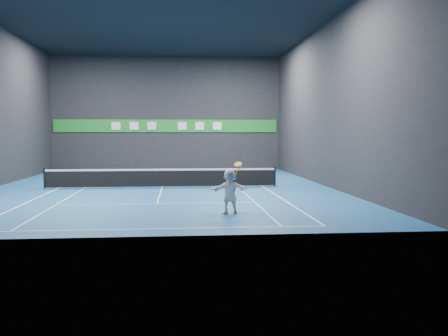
{
  "coord_description": "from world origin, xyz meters",
  "views": [
    {
      "loc": [
        0.91,
        -27.08,
        2.92
      ],
      "look_at": [
        2.75,
        -6.82,
        1.5
      ],
      "focal_mm": 40.0,
      "sensor_mm": 36.0,
      "label": 1
    }
  ],
  "objects": [
    {
      "name": "ceiling",
      "position": [
        0.0,
        0.0,
        9.0
      ],
      "size": [
        26.0,
        26.0,
        0.0
      ],
      "primitive_type": "plane",
      "color": "black",
      "rests_on": "ground"
    },
    {
      "name": "sponsor_banner",
      "position": [
        0.0,
        12.93,
        3.5
      ],
      "size": [
        17.64,
        0.11,
        1.0
      ],
      "color": "#1C8329",
      "rests_on": "wall_back"
    },
    {
      "name": "sideline_doubles_left",
      "position": [
        -5.49,
        0.0,
        0.0
      ],
      "size": [
        0.08,
        23.78,
        0.01
      ],
      "primitive_type": "cube",
      "color": "white",
      "rests_on": "ground"
    },
    {
      "name": "tennis_net",
      "position": [
        0.0,
        0.0,
        0.54
      ],
      "size": [
        12.5,
        0.1,
        1.07
      ],
      "color": "black",
      "rests_on": "ground"
    },
    {
      "name": "tennis_racket",
      "position": [
        3.04,
        -9.09,
        1.69
      ],
      "size": [
        0.42,
        0.4,
        0.56
      ],
      "color": "red",
      "rests_on": "player"
    },
    {
      "name": "tennis_ball",
      "position": [
        2.47,
        -9.07,
        2.71
      ],
      "size": [
        0.07,
        0.07,
        0.07
      ],
      "primitive_type": "sphere",
      "color": "yellow",
      "rests_on": "player"
    },
    {
      "name": "wall_front",
      "position": [
        0.0,
        -13.0,
        4.5
      ],
      "size": [
        18.0,
        0.1,
        9.0
      ],
      "primitive_type": "cube",
      "color": "black",
      "rests_on": "ground"
    },
    {
      "name": "service_line_near",
      "position": [
        0.0,
        -6.4,
        0.0
      ],
      "size": [
        8.23,
        0.06,
        0.01
      ],
      "primitive_type": "cube",
      "color": "white",
      "rests_on": "ground"
    },
    {
      "name": "sideline_doubles_right",
      "position": [
        5.49,
        0.0,
        0.0
      ],
      "size": [
        0.08,
        23.78,
        0.01
      ],
      "primitive_type": "cube",
      "color": "white",
      "rests_on": "ground"
    },
    {
      "name": "player",
      "position": [
        2.75,
        -9.14,
        0.82
      ],
      "size": [
        1.59,
        0.89,
        1.64
      ],
      "primitive_type": "imported",
      "rotation": [
        0.0,
        0.0,
        3.42
      ],
      "color": "white",
      "rests_on": "ground"
    },
    {
      "name": "service_line_far",
      "position": [
        0.0,
        6.4,
        0.0
      ],
      "size": [
        8.23,
        0.06,
        0.01
      ],
      "primitive_type": "cube",
      "color": "white",
      "rests_on": "ground"
    },
    {
      "name": "sideline_singles_left",
      "position": [
        -4.11,
        0.0,
        0.0
      ],
      "size": [
        0.06,
        23.78,
        0.01
      ],
      "primitive_type": "cube",
      "color": "white",
      "rests_on": "ground"
    },
    {
      "name": "wall_right",
      "position": [
        9.0,
        0.0,
        4.5
      ],
      "size": [
        0.1,
        26.0,
        9.0
      ],
      "primitive_type": "cube",
      "color": "black",
      "rests_on": "ground"
    },
    {
      "name": "ground",
      "position": [
        0.0,
        0.0,
        0.0
      ],
      "size": [
        26.0,
        26.0,
        0.0
      ],
      "primitive_type": "plane",
      "color": "#184D86",
      "rests_on": "ground"
    },
    {
      "name": "baseline_near",
      "position": [
        0.0,
        -11.89,
        0.0
      ],
      "size": [
        10.98,
        0.08,
        0.01
      ],
      "primitive_type": "cube",
      "color": "white",
      "rests_on": "ground"
    },
    {
      "name": "center_service_line",
      "position": [
        0.0,
        0.0,
        0.0
      ],
      "size": [
        0.06,
        12.8,
        0.01
      ],
      "primitive_type": "cube",
      "color": "white",
      "rests_on": "ground"
    },
    {
      "name": "wall_back",
      "position": [
        0.0,
        13.0,
        4.5
      ],
      "size": [
        18.0,
        0.1,
        9.0
      ],
      "primitive_type": "cube",
      "color": "black",
      "rests_on": "ground"
    },
    {
      "name": "baseline_far",
      "position": [
        0.0,
        11.89,
        0.0
      ],
      "size": [
        10.98,
        0.08,
        0.01
      ],
      "primitive_type": "cube",
      "color": "white",
      "rests_on": "ground"
    },
    {
      "name": "sideline_singles_right",
      "position": [
        4.11,
        0.0,
        0.0
      ],
      "size": [
        0.06,
        23.78,
        0.01
      ],
      "primitive_type": "cube",
      "color": "white",
      "rests_on": "ground"
    }
  ]
}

